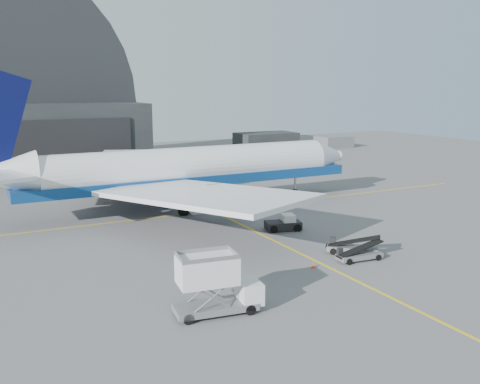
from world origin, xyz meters
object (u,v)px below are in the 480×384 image
airliner (177,170)px  pushback_tug (284,224)px  belt_loader_a (359,255)px  belt_loader_b (352,248)px  catering_truck (215,285)px

airliner → pushback_tug: size_ratio=12.41×
airliner → pushback_tug: airliner is taller
belt_loader_a → belt_loader_b: bearing=74.0°
belt_loader_b → catering_truck: bearing=-117.4°
belt_loader_b → pushback_tug: bearing=138.7°
pushback_tug → catering_truck: bearing=-118.9°
catering_truck → belt_loader_b: 17.71m
airliner → pushback_tug: 16.10m
airliner → belt_loader_a: 26.98m
belt_loader_a → airliner: bearing=110.3°
airliner → belt_loader_a: bearing=-75.0°
catering_truck → pushback_tug: size_ratio=1.51×
airliner → belt_loader_a: (6.89, -25.70, -4.44)m
pushback_tug → belt_loader_a: size_ratio=0.92×
pushback_tug → airliner: bearing=130.2°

